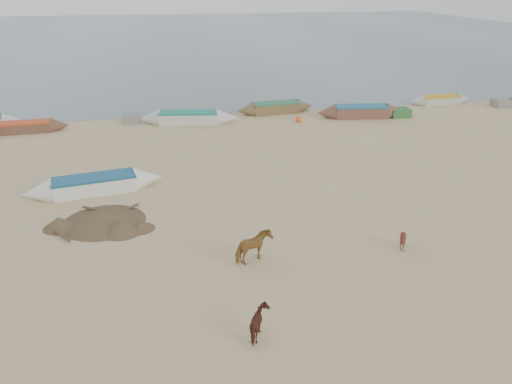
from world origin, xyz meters
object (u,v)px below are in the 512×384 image
(calf_front, at_px, (403,240))
(calf_right, at_px, (261,324))
(near_canoe, at_px, (94,184))
(cow_adult, at_px, (253,247))

(calf_front, distance_m, calf_right, 7.60)
(calf_front, xyz_separation_m, near_canoe, (-12.34, 8.19, 0.01))
(calf_right, bearing_deg, calf_front, -62.12)
(calf_right, bearing_deg, near_canoe, 21.77)
(cow_adult, relative_size, near_canoe, 0.22)
(cow_adult, height_order, calf_right, cow_adult)
(calf_front, bearing_deg, calf_right, -77.84)
(cow_adult, height_order, near_canoe, cow_adult)
(calf_right, xyz_separation_m, near_canoe, (-5.88, 12.20, -0.05))
(cow_adult, relative_size, calf_right, 1.55)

